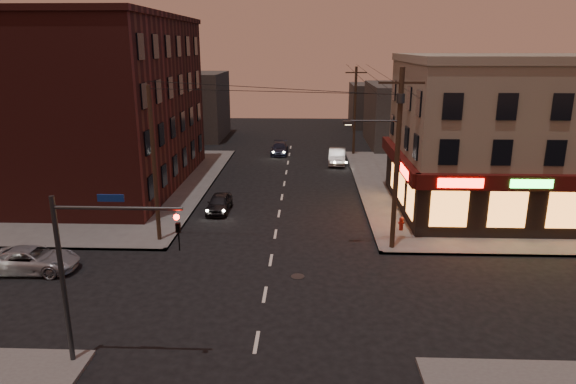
{
  "coord_description": "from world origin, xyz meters",
  "views": [
    {
      "loc": [
        1.92,
        -21.68,
        11.24
      ],
      "look_at": [
        0.84,
        6.32,
        3.2
      ],
      "focal_mm": 32.0,
      "sensor_mm": 36.0,
      "label": 1
    }
  ],
  "objects_px": {
    "sedan_mid": "(337,156)",
    "fire_hydrant": "(401,223)",
    "sedan_near": "(219,203)",
    "suv_cross": "(32,260)",
    "sedan_far": "(279,149)"
  },
  "relations": [
    {
      "from": "sedan_far",
      "to": "fire_hydrant",
      "type": "xyz_separation_m",
      "value": [
        8.86,
        -23.42,
        -0.0
      ]
    },
    {
      "from": "sedan_mid",
      "to": "fire_hydrant",
      "type": "relative_size",
      "value": 5.37
    },
    {
      "from": "suv_cross",
      "to": "fire_hydrant",
      "type": "xyz_separation_m",
      "value": [
        19.95,
        6.52,
        -0.03
      ]
    },
    {
      "from": "sedan_mid",
      "to": "sedan_far",
      "type": "height_order",
      "value": "sedan_mid"
    },
    {
      "from": "sedan_mid",
      "to": "fire_hydrant",
      "type": "height_order",
      "value": "sedan_mid"
    },
    {
      "from": "sedan_near",
      "to": "sedan_far",
      "type": "distance_m",
      "value": 19.99
    },
    {
      "from": "fire_hydrant",
      "to": "sedan_near",
      "type": "bearing_deg",
      "value": 162.99
    },
    {
      "from": "sedan_near",
      "to": "fire_hydrant",
      "type": "height_order",
      "value": "sedan_near"
    },
    {
      "from": "sedan_far",
      "to": "fire_hydrant",
      "type": "bearing_deg",
      "value": -68.63
    },
    {
      "from": "suv_cross",
      "to": "fire_hydrant",
      "type": "distance_m",
      "value": 20.99
    },
    {
      "from": "fire_hydrant",
      "to": "suv_cross",
      "type": "bearing_deg",
      "value": -161.89
    },
    {
      "from": "sedan_mid",
      "to": "fire_hydrant",
      "type": "distance_m",
      "value": 19.26
    },
    {
      "from": "suv_cross",
      "to": "sedan_mid",
      "type": "height_order",
      "value": "sedan_mid"
    },
    {
      "from": "suv_cross",
      "to": "sedan_mid",
      "type": "xyz_separation_m",
      "value": [
        16.99,
        25.56,
        0.1
      ]
    },
    {
      "from": "sedan_mid",
      "to": "sedan_far",
      "type": "distance_m",
      "value": 7.36
    }
  ]
}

